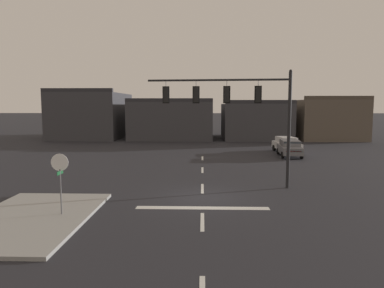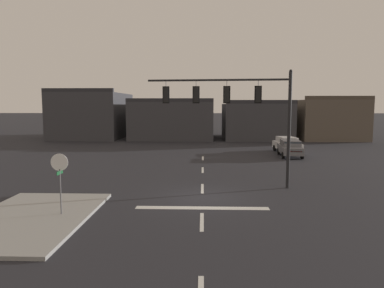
{
  "view_description": "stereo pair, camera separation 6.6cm",
  "coord_description": "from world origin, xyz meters",
  "px_view_note": "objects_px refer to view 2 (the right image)",
  "views": [
    {
      "loc": [
        -0.01,
        -18.54,
        4.91
      ],
      "look_at": [
        -0.63,
        2.57,
        2.59
      ],
      "focal_mm": 33.11,
      "sensor_mm": 36.0,
      "label": 1
    },
    {
      "loc": [
        0.06,
        -18.53,
        4.91
      ],
      "look_at": [
        -0.63,
        2.57,
        2.59
      ],
      "focal_mm": 33.11,
      "sensor_mm": 36.0,
      "label": 2
    }
  ],
  "objects_px": {
    "signal_mast_near_side": "(239,104)",
    "car_lot_nearside": "(290,148)",
    "car_lot_middle": "(287,144)",
    "stop_sign": "(60,169)"
  },
  "relations": [
    {
      "from": "signal_mast_near_side",
      "to": "car_lot_middle",
      "type": "bearing_deg",
      "value": 67.24
    },
    {
      "from": "car_lot_middle",
      "to": "stop_sign",
      "type": "bearing_deg",
      "value": -124.27
    },
    {
      "from": "car_lot_middle",
      "to": "signal_mast_near_side",
      "type": "bearing_deg",
      "value": -112.76
    },
    {
      "from": "stop_sign",
      "to": "car_lot_middle",
      "type": "bearing_deg",
      "value": 55.73
    },
    {
      "from": "stop_sign",
      "to": "car_lot_middle",
      "type": "distance_m",
      "value": 26.58
    },
    {
      "from": "signal_mast_near_side",
      "to": "car_lot_nearside",
      "type": "relative_size",
      "value": 1.86
    },
    {
      "from": "car_lot_nearside",
      "to": "signal_mast_near_side",
      "type": "bearing_deg",
      "value": -115.98
    },
    {
      "from": "stop_sign",
      "to": "car_lot_middle",
      "type": "xyz_separation_m",
      "value": [
        14.95,
        21.94,
        -1.29
      ]
    },
    {
      "from": "stop_sign",
      "to": "car_lot_middle",
      "type": "relative_size",
      "value": 0.61
    },
    {
      "from": "signal_mast_near_side",
      "to": "stop_sign",
      "type": "height_order",
      "value": "signal_mast_near_side"
    }
  ]
}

